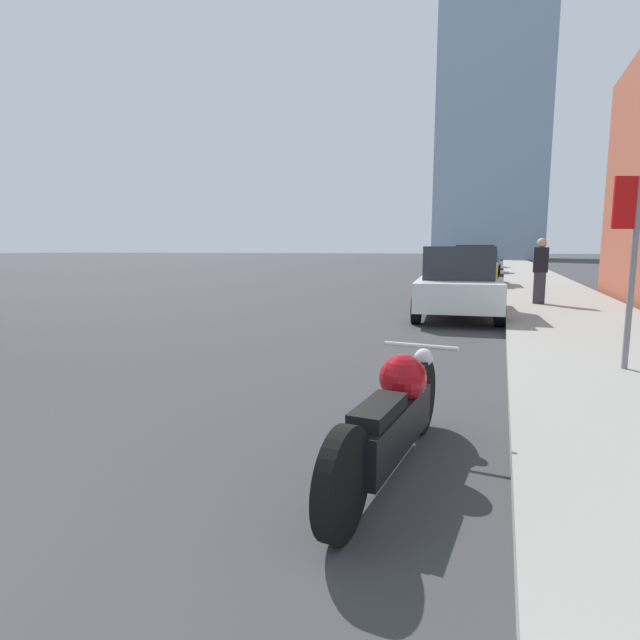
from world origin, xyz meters
TOP-DOWN VIEW (x-y plane):
  - sidewalk at (5.26, 40.00)m, footprint 3.02×240.00m
  - distant_tower at (1.13, 93.15)m, footprint 17.36×17.36m
  - motorcycle at (2.94, 3.37)m, footprint 0.62×2.42m
  - parked_car_white at (2.67, 11.99)m, footprint 2.16×4.18m
  - parked_car_yellow at (2.50, 22.27)m, footprint 2.03×4.48m
  - parked_car_blue at (2.63, 33.35)m, footprint 1.83×4.03m
  - parked_car_green at (2.44, 43.66)m, footprint 1.94×3.93m
  - stop_sign at (5.07, 6.79)m, footprint 0.57×0.26m
  - pedestrian at (4.58, 14.42)m, footprint 0.36×0.24m

SIDE VIEW (x-z plane):
  - sidewalk at x=5.26m, z-range 0.00..0.15m
  - motorcycle at x=2.94m, z-range 0.00..0.81m
  - parked_car_blue at x=2.63m, z-range 0.02..1.54m
  - parked_car_white at x=2.67m, z-range -0.02..1.63m
  - parked_car_green at x=2.44m, z-range 0.01..1.62m
  - parked_car_yellow at x=2.50m, z-range -0.02..1.75m
  - pedestrian at x=4.58m, z-range 0.18..1.91m
  - stop_sign at x=5.07m, z-range 0.56..2.83m
  - distant_tower at x=1.13m, z-range 0.00..66.19m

